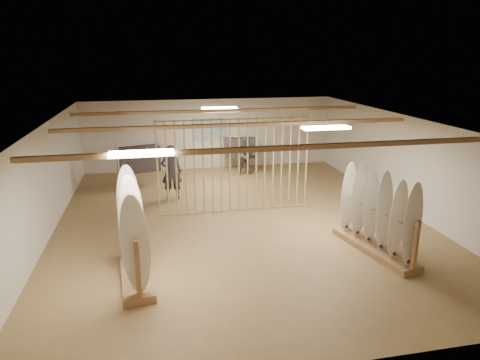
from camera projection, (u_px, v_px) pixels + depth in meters
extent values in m
plane|color=olive|center=(240.00, 221.00, 12.05)|extent=(12.00, 12.00, 0.00)
plane|color=gray|center=(240.00, 122.00, 11.26)|extent=(12.00, 12.00, 0.00)
plane|color=beige|center=(210.00, 134.00, 17.29)|extent=(12.00, 0.00, 12.00)
plane|color=beige|center=(326.00, 285.00, 6.02)|extent=(12.00, 0.00, 12.00)
plane|color=beige|center=(45.00, 184.00, 10.69)|extent=(0.00, 12.00, 12.00)
plane|color=beige|center=(406.00, 164.00, 12.62)|extent=(0.00, 12.00, 12.00)
cube|color=#966D44|center=(240.00, 125.00, 11.28)|extent=(9.50, 6.12, 0.10)
cube|color=white|center=(240.00, 124.00, 11.28)|extent=(1.20, 0.35, 0.06)
cylinder|color=tan|center=(158.00, 170.00, 11.98)|extent=(0.05, 0.05, 2.78)
cylinder|color=tan|center=(167.00, 169.00, 12.03)|extent=(0.05, 0.05, 2.78)
cylinder|color=tan|center=(176.00, 169.00, 12.08)|extent=(0.05, 0.05, 2.78)
cylinder|color=tan|center=(185.00, 168.00, 12.13)|extent=(0.05, 0.05, 2.78)
cylinder|color=tan|center=(194.00, 168.00, 12.18)|extent=(0.05, 0.05, 2.78)
cylinder|color=tan|center=(203.00, 167.00, 12.23)|extent=(0.05, 0.05, 2.78)
cylinder|color=tan|center=(212.00, 167.00, 12.28)|extent=(0.05, 0.05, 2.78)
cylinder|color=tan|center=(221.00, 166.00, 12.33)|extent=(0.05, 0.05, 2.78)
cylinder|color=tan|center=(230.00, 166.00, 12.38)|extent=(0.05, 0.05, 2.78)
cylinder|color=tan|center=(239.00, 166.00, 12.43)|extent=(0.05, 0.05, 2.78)
cylinder|color=tan|center=(247.00, 165.00, 12.48)|extent=(0.05, 0.05, 2.78)
cylinder|color=tan|center=(256.00, 165.00, 12.53)|extent=(0.05, 0.05, 2.78)
cylinder|color=tan|center=(265.00, 164.00, 12.58)|extent=(0.05, 0.05, 2.78)
cylinder|color=tan|center=(273.00, 164.00, 12.63)|extent=(0.05, 0.05, 2.78)
cylinder|color=tan|center=(281.00, 163.00, 12.68)|extent=(0.05, 0.05, 2.78)
cylinder|color=tan|center=(290.00, 163.00, 12.73)|extent=(0.05, 0.05, 2.78)
cylinder|color=tan|center=(298.00, 162.00, 12.78)|extent=(0.05, 0.05, 2.78)
cylinder|color=tan|center=(306.00, 162.00, 12.83)|extent=(0.05, 0.05, 2.78)
cube|color=teal|center=(210.00, 129.00, 17.22)|extent=(1.40, 0.03, 0.90)
cube|color=#966D44|center=(136.00, 273.00, 9.00)|extent=(0.82, 2.34, 0.16)
cylinder|color=black|center=(132.00, 229.00, 8.71)|extent=(0.23, 2.24, 0.01)
ellipsoid|color=silver|center=(135.00, 244.00, 7.82)|extent=(0.53, 0.12, 2.02)
ellipsoid|color=silver|center=(134.00, 234.00, 8.26)|extent=(0.53, 0.12, 2.02)
ellipsoid|color=silver|center=(132.00, 225.00, 8.69)|extent=(0.53, 0.12, 2.02)
ellipsoid|color=white|center=(131.00, 217.00, 9.12)|extent=(0.53, 0.12, 2.02)
ellipsoid|color=white|center=(129.00, 210.00, 9.56)|extent=(0.53, 0.12, 2.02)
cube|color=#966D44|center=(374.00, 248.00, 10.17)|extent=(1.07, 2.60, 0.15)
cylinder|color=black|center=(377.00, 211.00, 9.90)|extent=(0.52, 2.44, 0.01)
ellipsoid|color=silver|center=(413.00, 224.00, 8.94)|extent=(0.49, 0.16, 1.90)
ellipsoid|color=silver|center=(398.00, 217.00, 9.31)|extent=(0.49, 0.16, 1.90)
ellipsoid|color=white|center=(384.00, 211.00, 9.69)|extent=(0.49, 0.16, 1.90)
ellipsoid|color=white|center=(371.00, 205.00, 10.07)|extent=(0.49, 0.16, 1.90)
ellipsoid|color=silver|center=(360.00, 200.00, 10.44)|extent=(0.49, 0.16, 1.90)
ellipsoid|color=white|center=(349.00, 194.00, 10.82)|extent=(0.49, 0.16, 1.90)
cylinder|color=silver|center=(139.00, 145.00, 14.59)|extent=(1.44, 0.39, 0.03)
cube|color=black|center=(140.00, 159.00, 14.73)|extent=(1.42, 0.69, 0.90)
cylinder|color=silver|center=(140.00, 166.00, 14.80)|extent=(0.03, 0.03, 1.58)
cylinder|color=silver|center=(241.00, 137.00, 16.96)|extent=(1.28, 0.34, 0.03)
cube|color=black|center=(241.00, 148.00, 17.09)|extent=(1.26, 0.61, 0.79)
cylinder|color=silver|center=(241.00, 153.00, 17.15)|extent=(0.03, 0.03, 1.40)
imported|color=#2B2C33|center=(171.00, 168.00, 13.62)|extent=(0.79, 0.57, 2.03)
imported|color=#3B362E|center=(247.00, 153.00, 16.40)|extent=(0.87, 0.71, 1.70)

